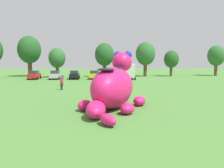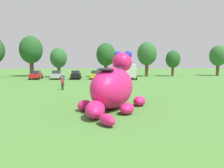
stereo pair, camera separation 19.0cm
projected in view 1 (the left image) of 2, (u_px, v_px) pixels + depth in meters
ground_plane at (110, 108)px, 18.53m from camera, size 160.00×160.00×0.00m
giant_inflatable_creature at (113, 87)px, 18.24m from camera, size 5.98×9.31×4.65m
car_red at (34, 75)px, 44.90m from camera, size 1.99×4.13×1.72m
car_silver at (55, 75)px, 45.02m from camera, size 1.97×4.11×1.72m
car_black at (75, 75)px, 45.21m from camera, size 2.00×4.13×1.72m
car_yellow at (95, 75)px, 45.36m from camera, size 2.38×4.30×1.72m
box_truck at (129, 71)px, 45.85m from camera, size 2.90×6.57×2.95m
tree_left at (29, 50)px, 51.57m from camera, size 5.17×5.17×9.18m
tree_mid_left at (57, 58)px, 48.89m from camera, size 3.58×3.58×6.36m
tree_centre_left at (104, 55)px, 50.10m from camera, size 4.21×4.21×7.48m
tree_centre at (145, 54)px, 52.01m from camera, size 4.42×4.42×7.85m
tree_centre_right at (171, 59)px, 52.67m from camera, size 3.36×3.36×5.97m
tree_mid_right at (216, 56)px, 54.07m from camera, size 4.08×4.08×7.23m
spectator_near_inflatable at (62, 83)px, 29.15m from camera, size 0.38×0.26×1.71m
spectator_mid_field at (62, 80)px, 33.40m from camera, size 0.38×0.26×1.71m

